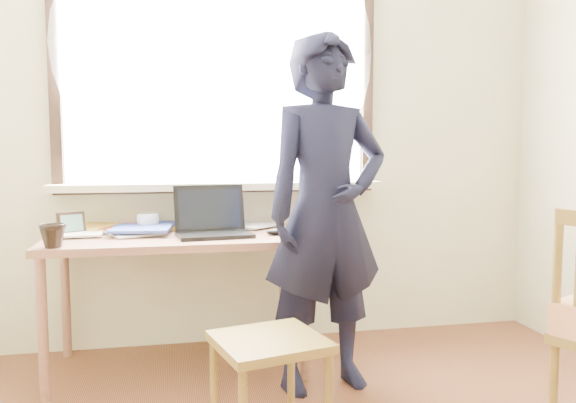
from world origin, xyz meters
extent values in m
cube|color=beige|center=(0.00, 2.00, 1.30)|extent=(3.50, 0.02, 2.60)
cube|color=white|center=(-0.20, 1.99, 1.60)|extent=(1.70, 0.01, 1.30)
cube|color=black|center=(-0.20, 1.97, 0.92)|extent=(1.82, 0.06, 0.06)
cube|color=black|center=(-1.08, 1.97, 1.60)|extent=(0.06, 0.06, 1.30)
cube|color=black|center=(0.68, 1.97, 1.60)|extent=(0.06, 0.06, 1.30)
cube|color=beige|center=(-0.20, 1.90, 0.93)|extent=(1.85, 0.20, 0.04)
cube|color=white|center=(-0.20, 1.91, 1.70)|extent=(1.95, 0.02, 1.65)
cube|color=#915F48|center=(-0.45, 1.63, 0.68)|extent=(1.30, 0.65, 0.04)
cylinder|color=#915F48|center=(-1.05, 1.35, 0.33)|extent=(0.05, 0.05, 0.66)
cylinder|color=#915F48|center=(-1.05, 1.91, 0.33)|extent=(0.05, 0.05, 0.66)
cylinder|color=#915F48|center=(0.16, 1.35, 0.33)|extent=(0.05, 0.05, 0.66)
cylinder|color=#915F48|center=(0.16, 1.91, 0.33)|extent=(0.05, 0.05, 0.66)
cube|color=black|center=(-0.27, 1.55, 0.71)|extent=(0.39, 0.30, 0.02)
cube|color=black|center=(-0.28, 1.68, 0.83)|extent=(0.37, 0.12, 0.24)
cube|color=black|center=(-0.28, 1.68, 0.83)|extent=(0.33, 0.09, 0.20)
cube|color=black|center=(-0.27, 1.54, 0.71)|extent=(0.34, 0.19, 0.00)
imported|color=white|center=(-0.60, 1.82, 0.75)|extent=(0.14, 0.14, 0.10)
imported|color=black|center=(-1.00, 1.37, 0.75)|extent=(0.15, 0.15, 0.11)
ellipsoid|color=black|center=(0.04, 1.53, 0.71)|extent=(0.09, 0.06, 0.03)
cube|color=red|center=(-0.45, 1.91, 0.70)|extent=(0.27, 0.28, 0.01)
cube|color=white|center=(-1.04, 1.90, 0.71)|extent=(0.28, 0.31, 0.01)
cube|color=white|center=(-0.57, 1.91, 0.72)|extent=(0.23, 0.28, 0.02)
cube|color=white|center=(-0.55, 1.69, 0.72)|extent=(0.33, 0.34, 0.02)
cube|color=red|center=(-0.50, 1.92, 0.72)|extent=(0.19, 0.26, 0.00)
cube|color=#374FB5|center=(-1.04, 1.89, 0.73)|extent=(0.28, 0.30, 0.02)
cube|color=gold|center=(-1.01, 1.91, 0.73)|extent=(0.35, 0.33, 0.02)
imported|color=white|center=(-0.83, 1.83, 0.71)|extent=(0.22, 0.27, 0.02)
imported|color=white|center=(-0.07, 1.90, 0.71)|extent=(0.31, 0.30, 0.02)
cube|color=black|center=(-0.98, 1.73, 0.75)|extent=(0.13, 0.08, 0.11)
cube|color=#347735|center=(-0.98, 1.73, 0.75)|extent=(0.10, 0.06, 0.08)
cube|color=olive|center=(-0.11, 0.81, 0.39)|extent=(0.48, 0.47, 0.04)
cylinder|color=olive|center=(-0.32, 0.93, 0.19)|extent=(0.03, 0.03, 0.37)
cylinder|color=olive|center=(0.09, 0.69, 0.19)|extent=(0.03, 0.03, 0.37)
cylinder|color=olive|center=(0.01, 1.01, 0.19)|extent=(0.03, 0.03, 0.37)
cylinder|color=olive|center=(0.95, 0.56, 0.20)|extent=(0.03, 0.03, 0.39)
cylinder|color=olive|center=(0.94, 0.56, 0.67)|extent=(0.03, 0.03, 0.48)
imported|color=black|center=(0.24, 1.26, 0.84)|extent=(0.67, 0.50, 1.68)
camera|label=1|loc=(-0.47, -1.27, 1.13)|focal=35.00mm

